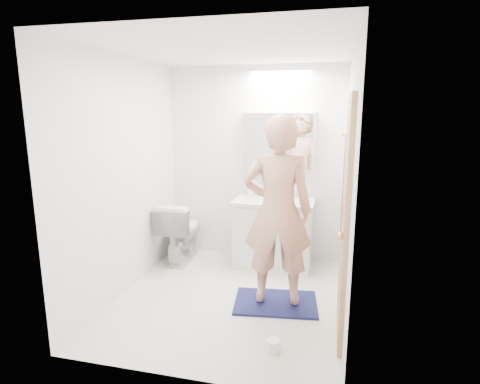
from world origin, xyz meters
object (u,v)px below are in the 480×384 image
(vanity_cabinet, at_px, (273,234))
(soap_bottle_b, at_px, (262,189))
(person, at_px, (278,211))
(toothbrush_cup, at_px, (290,194))
(medicine_cabinet, at_px, (278,141))
(soap_bottle_a, at_px, (251,187))
(toilet_paper_roll, at_px, (273,346))
(toilet, at_px, (181,231))

(vanity_cabinet, distance_m, soap_bottle_b, 0.57)
(person, xyz_separation_m, soap_bottle_b, (-0.36, 1.16, -0.04))
(vanity_cabinet, distance_m, toothbrush_cup, 0.53)
(medicine_cabinet, height_order, toothbrush_cup, medicine_cabinet)
(soap_bottle_a, relative_size, toothbrush_cup, 2.29)
(vanity_cabinet, relative_size, person, 0.50)
(soap_bottle_b, bearing_deg, person, -72.67)
(medicine_cabinet, height_order, toilet_paper_roll, medicine_cabinet)
(vanity_cabinet, xyz_separation_m, toothbrush_cup, (0.17, 0.16, 0.47))
(toilet, relative_size, toothbrush_cup, 8.33)
(toilet, bearing_deg, person, 145.55)
(soap_bottle_b, relative_size, toothbrush_cup, 1.79)
(toothbrush_cup, bearing_deg, soap_bottle_b, 176.79)
(vanity_cabinet, distance_m, person, 1.14)
(soap_bottle_b, bearing_deg, toilet_paper_roll, -76.68)
(soap_bottle_b, height_order, toothbrush_cup, soap_bottle_b)
(vanity_cabinet, distance_m, toilet_paper_roll, 1.81)
(toilet, distance_m, toilet_paper_roll, 2.20)
(toilet_paper_roll, bearing_deg, soap_bottle_b, 103.32)
(person, distance_m, toothbrush_cup, 1.15)
(soap_bottle_b, distance_m, toilet_paper_roll, 2.16)
(toilet, xyz_separation_m, toilet_paper_roll, (1.43, -1.64, -0.33))
(toilet, height_order, person, person)
(soap_bottle_a, xyz_separation_m, toothbrush_cup, (0.49, 0.01, -0.06))
(person, distance_m, soap_bottle_b, 1.22)
(vanity_cabinet, distance_m, medicine_cabinet, 1.13)
(vanity_cabinet, relative_size, toilet, 1.17)
(soap_bottle_a, relative_size, soap_bottle_b, 1.28)
(medicine_cabinet, bearing_deg, toilet, -164.37)
(person, distance_m, toilet_paper_roll, 1.18)
(vanity_cabinet, xyz_separation_m, toilet, (-1.16, -0.11, -0.01))
(person, height_order, toothbrush_cup, person)
(vanity_cabinet, xyz_separation_m, medicine_cabinet, (0.00, 0.21, 1.11))
(soap_bottle_b, bearing_deg, toilet, -163.16)
(vanity_cabinet, bearing_deg, toilet_paper_roll, -81.08)
(person, height_order, soap_bottle_a, person)
(person, relative_size, toilet_paper_roll, 16.25)
(person, xyz_separation_m, toothbrush_cup, (-0.01, 1.14, -0.08))
(toilet, distance_m, soap_bottle_a, 1.04)
(soap_bottle_a, relative_size, toilet_paper_roll, 1.92)
(medicine_cabinet, bearing_deg, vanity_cabinet, -91.23)
(vanity_cabinet, xyz_separation_m, soap_bottle_a, (-0.32, 0.15, 0.54))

